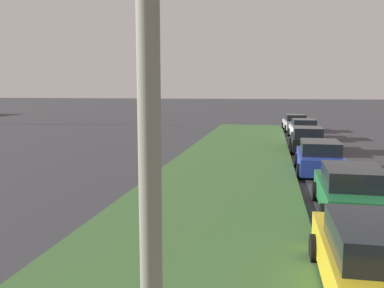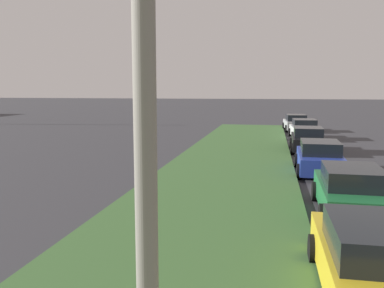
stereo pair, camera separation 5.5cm
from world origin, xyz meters
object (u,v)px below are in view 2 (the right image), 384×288
(parked_car_blue, at_px, (319,158))
(parked_car_silver, at_px, (296,123))
(parked_car_yellow, at_px, (375,262))
(parked_car_white, at_px, (304,129))
(streetlight, at_px, (179,22))
(parked_car_black, at_px, (308,140))
(parked_car_green, at_px, (351,191))

(parked_car_blue, distance_m, parked_car_silver, 18.94)
(parked_car_yellow, xyz_separation_m, parked_car_blue, (11.31, -0.26, 0.00))
(parked_car_blue, bearing_deg, parked_car_white, 0.10)
(parked_car_yellow, relative_size, parked_car_white, 0.99)
(parked_car_silver, height_order, streetlight, streetlight)
(parked_car_white, height_order, streetlight, streetlight)
(parked_car_blue, distance_m, parked_car_white, 13.26)
(parked_car_yellow, height_order, parked_car_white, same)
(parked_car_white, bearing_deg, parked_car_black, 175.57)
(parked_car_yellow, height_order, streetlight, streetlight)
(parked_car_yellow, relative_size, parked_car_black, 0.99)
(parked_car_white, bearing_deg, parked_car_yellow, 176.51)
(parked_car_green, bearing_deg, streetlight, 160.16)
(parked_car_green, bearing_deg, parked_car_silver, 1.77)
(parked_car_black, distance_m, parked_car_white, 6.62)
(parked_car_yellow, distance_m, parked_car_black, 17.96)
(parked_car_green, xyz_separation_m, parked_car_silver, (25.03, 0.27, 0.00))
(parked_car_silver, bearing_deg, parked_car_black, 176.81)
(parked_car_blue, bearing_deg, parked_car_silver, 1.41)
(parked_car_black, xyz_separation_m, parked_car_silver, (12.29, 0.05, 0.00))
(parked_car_green, height_order, parked_car_silver, same)
(parked_car_blue, distance_m, streetlight, 15.41)
(streetlight, bearing_deg, parked_car_black, -8.20)
(parked_car_blue, xyz_separation_m, streetlight, (-14.65, 3.03, 3.67))
(parked_car_yellow, height_order, parked_car_black, same)
(parked_car_green, xyz_separation_m, parked_car_blue, (6.09, 0.25, 0.00))
(parked_car_yellow, height_order, parked_car_green, same)
(parked_car_blue, relative_size, parked_car_black, 1.00)
(parked_car_white, relative_size, parked_car_silver, 0.99)
(parked_car_blue, xyz_separation_m, parked_car_silver, (18.94, 0.01, 0.00))
(parked_car_yellow, xyz_separation_m, parked_car_black, (17.96, -0.30, 0.00))
(parked_car_green, distance_m, parked_car_black, 12.74)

